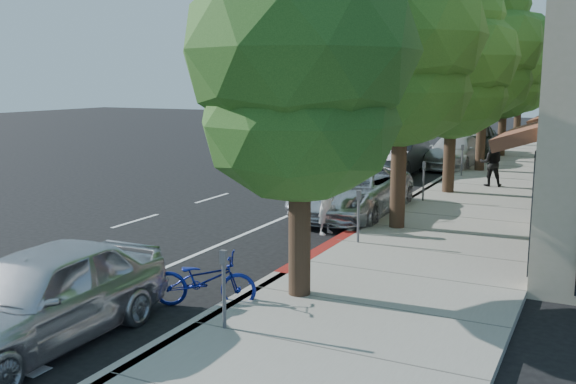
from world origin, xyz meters
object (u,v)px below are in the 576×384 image
Objects in this scene: silver_suv at (352,191)px; street_tree_5 at (521,64)px; white_pickup at (454,152)px; near_car_a at (40,297)px; bicycle at (204,280)px; street_tree_3 at (486,47)px; street_tree_2 at (453,60)px; street_tree_0 at (300,58)px; cyclist at (327,203)px; dark_suv_far at (473,140)px; street_tree_1 at (402,41)px; pedestrian at (491,163)px; dark_sedan at (396,155)px; street_tree_4 at (506,68)px.

street_tree_5 is at bearing 84.67° from silver_suv.
near_car_a is (-1.27, -22.95, 0.06)m from white_pickup.
near_car_a reaches higher than bicycle.
street_tree_2 is at bearing -90.00° from street_tree_3.
street_tree_0 reaches higher than silver_suv.
street_tree_0 is at bearing -90.00° from street_tree_2.
street_tree_3 is 13.85m from cyclist.
dark_suv_far is at bearing 87.80° from silver_suv.
street_tree_1 is 1.06× the size of street_tree_2.
near_car_a is (-2.67, -9.50, -4.19)m from street_tree_1.
dark_suv_far is at bearing 10.11° from cyclist.
bicycle is 0.36× the size of dark_suv_far.
street_tree_2 is 4.38× the size of pedestrian.
street_tree_5 is 1.52× the size of dark_suv_far.
cyclist reaches higher than white_pickup.
street_tree_3 is at bearing -76.12° from dark_suv_far.
street_tree_2 is at bearing -28.53° from bicycle.
street_tree_2 is 8.12m from cyclist.
street_tree_2 is 3.97× the size of bicycle.
silver_suv is 3.17× the size of pedestrian.
street_tree_1 is 12.01m from street_tree_3.
white_pickup is at bearing 100.64° from street_tree_2.
pedestrian is (4.20, -2.02, 0.15)m from dark_sedan.
street_tree_4 is at bearing 90.00° from street_tree_0.
street_tree_5 is 31.32m from bicycle.
white_pickup is 22.99m from near_car_a.
dark_suv_far is (0.44, 16.32, 0.14)m from silver_suv.
street_tree_0 reaches higher than cyclist.
street_tree_0 is 1.55× the size of near_car_a.
street_tree_0 reaches higher than bicycle.
pedestrian reaches higher than silver_suv.
street_tree_0 is at bearing -151.53° from cyclist.
street_tree_4 is 3.90× the size of bicycle.
street_tree_1 is at bearing 72.71° from near_car_a.
dark_suv_far is (0.20, 18.82, 0.06)m from cyclist.
cyclist is at bearing -85.16° from silver_suv.
street_tree_1 is 1.08× the size of street_tree_4.
near_car_a is (0.42, -19.44, -0.07)m from dark_sedan.
near_car_a is (-2.67, -33.50, -4.10)m from street_tree_5.
street_tree_2 is 1.64× the size of near_car_a.
street_tree_4 is (-0.00, 12.00, -0.05)m from street_tree_2.
white_pickup is (-1.40, 1.45, -4.60)m from street_tree_3.
street_tree_5 is 14.94m from dark_sedan.
street_tree_4 reaches higher than silver_suv.
street_tree_5 reaches higher than street_tree_4.
dark_suv_far is at bearing 93.36° from street_tree_0.
street_tree_5 is 1.54× the size of dark_sedan.
street_tree_5 is at bearing -24.93° from bicycle.
street_tree_0 reaches higher than dark_suv_far.
white_pickup is at bearing -107.11° from street_tree_4.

